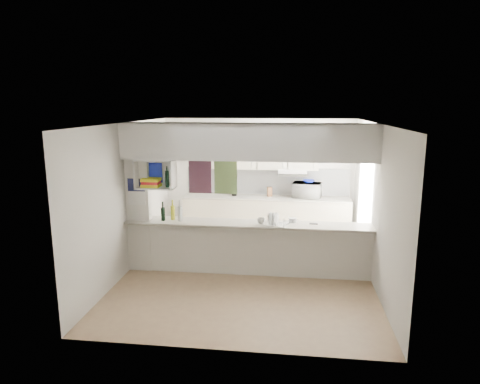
% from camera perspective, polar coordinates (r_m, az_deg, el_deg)
% --- Properties ---
extents(floor, '(4.80, 4.80, 0.00)m').
position_cam_1_polar(floor, '(7.61, 0.93, -10.80)').
color(floor, '#9C785A').
rests_on(floor, ground).
extents(ceiling, '(4.80, 4.80, 0.00)m').
position_cam_1_polar(ceiling, '(7.04, 1.00, 9.17)').
color(ceiling, white).
rests_on(ceiling, wall_back).
extents(wall_back, '(4.20, 0.00, 4.20)m').
position_cam_1_polar(wall_back, '(9.56, 2.48, 1.97)').
color(wall_back, silver).
rests_on(wall_back, floor).
extents(wall_left, '(0.00, 4.80, 4.80)m').
position_cam_1_polar(wall_left, '(7.72, -14.74, -0.75)').
color(wall_left, silver).
rests_on(wall_left, floor).
extents(wall_right, '(0.00, 4.80, 4.80)m').
position_cam_1_polar(wall_right, '(7.30, 17.59, -1.60)').
color(wall_right, silver).
rests_on(wall_right, floor).
extents(servery_partition, '(4.20, 0.50, 2.60)m').
position_cam_1_polar(servery_partition, '(7.16, -0.40, 1.64)').
color(servery_partition, silver).
rests_on(servery_partition, floor).
extents(cubby_shelf, '(0.65, 0.35, 0.50)m').
position_cam_1_polar(cubby_shelf, '(7.40, -11.24, 2.14)').
color(cubby_shelf, white).
rests_on(cubby_shelf, bulkhead).
extents(kitchen_run, '(3.60, 0.63, 2.24)m').
position_cam_1_polar(kitchen_run, '(9.38, 3.31, -1.18)').
color(kitchen_run, beige).
rests_on(kitchen_run, floor).
extents(microwave, '(0.66, 0.51, 0.33)m').
position_cam_1_polar(microwave, '(9.32, 8.93, 0.23)').
color(microwave, white).
rests_on(microwave, bench_top).
extents(bowl, '(0.25, 0.25, 0.06)m').
position_cam_1_polar(bowl, '(9.28, 9.13, 1.39)').
color(bowl, '#0D1B99').
rests_on(bowl, microwave).
extents(dish_rack, '(0.46, 0.40, 0.21)m').
position_cam_1_polar(dish_rack, '(7.21, 4.76, -3.69)').
color(dish_rack, silver).
rests_on(dish_rack, breakfast_bar).
extents(cup, '(0.16, 0.16, 0.10)m').
position_cam_1_polar(cup, '(7.19, 2.81, -3.85)').
color(cup, white).
rests_on(cup, dish_rack).
extents(wine_bottles, '(0.37, 0.15, 0.37)m').
position_cam_1_polar(wine_bottles, '(7.51, -9.03, -2.77)').
color(wine_bottles, black).
rests_on(wine_bottles, breakfast_bar).
extents(plastic_tubs, '(0.49, 0.18, 0.07)m').
position_cam_1_polar(plastic_tubs, '(7.38, 7.23, -3.78)').
color(plastic_tubs, silver).
rests_on(plastic_tubs, breakfast_bar).
extents(utensil_jar, '(0.11, 0.11, 0.15)m').
position_cam_1_polar(utensil_jar, '(9.42, -0.77, -0.04)').
color(utensil_jar, black).
rests_on(utensil_jar, bench_top).
extents(knife_block, '(0.12, 0.11, 0.20)m').
position_cam_1_polar(knife_block, '(9.38, 3.96, 0.03)').
color(knife_block, '#4F311B').
rests_on(knife_block, bench_top).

